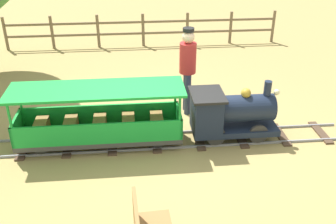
# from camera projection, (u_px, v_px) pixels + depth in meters

# --- Properties ---
(ground_plane) EXTENTS (60.00, 60.00, 0.00)m
(ground_plane) POSITION_uv_depth(u_px,v_px,m) (165.00, 141.00, 6.43)
(ground_plane) COLOR #A38C51
(track) EXTENTS (0.71, 6.40, 0.04)m
(track) POSITION_uv_depth(u_px,v_px,m) (156.00, 141.00, 6.41)
(track) COLOR gray
(track) RESTS_ON ground_plane
(locomotive) EXTENTS (0.67, 1.45, 0.98)m
(locomotive) POSITION_uv_depth(u_px,v_px,m) (230.00, 113.00, 6.30)
(locomotive) COLOR #192338
(locomotive) RESTS_ON ground_plane
(passenger_car) EXTENTS (0.77, 2.70, 0.97)m
(passenger_car) POSITION_uv_depth(u_px,v_px,m) (99.00, 122.00, 6.15)
(passenger_car) COLOR #3F3F3F
(passenger_car) RESTS_ON ground_plane
(conductor_person) EXTENTS (0.30, 0.30, 1.62)m
(conductor_person) POSITION_uv_depth(u_px,v_px,m) (188.00, 64.00, 6.93)
(conductor_person) COLOR #282D47
(conductor_person) RESTS_ON ground_plane
(fence_section) EXTENTS (0.08, 7.48, 0.90)m
(fence_section) POSITION_uv_depth(u_px,v_px,m) (143.00, 29.00, 10.66)
(fence_section) COLOR #756047
(fence_section) RESTS_ON ground_plane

